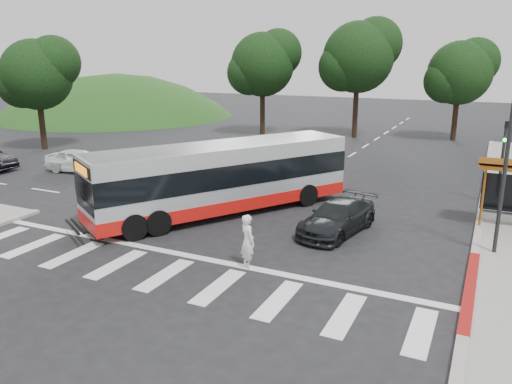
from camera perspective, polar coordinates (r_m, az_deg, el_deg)
The scene contains 15 objects.
ground at distance 20.61m, azimuth -2.22°, elevation -4.23°, with size 140.00×140.00×0.00m, color black.
curb_east at distance 26.06m, azimuth 24.45°, elevation -1.27°, with size 0.30×40.00×0.15m, color #9E9991.
curb_east_red at distance 16.60m, azimuth 23.25°, elevation -10.19°, with size 0.32×6.00×0.15m, color maroon.
hillside_nw at distance 62.95m, azimuth -15.51°, elevation 8.39°, with size 44.00×44.00×10.00m, color #1C4315.
crosswalk_ladder at distance 16.67m, azimuth -10.37°, elevation -9.29°, with size 18.00×2.60×0.01m, color silver.
traffic_signal_ne_tall at distance 18.90m, azimuth 26.84°, elevation 4.52°, with size 0.18×0.37×6.50m.
traffic_signal_ne_short at distance 26.03m, azimuth 26.37°, elevation 3.94°, with size 0.18×0.37×4.00m.
tree_north_a at distance 44.62m, azimuth 11.73°, elevation 14.97°, with size 6.60×6.15×10.17m.
tree_north_b at distance 45.34m, azimuth 22.35°, elevation 12.58°, with size 5.72×5.33×8.43m.
tree_north_c at distance 45.42m, azimuth 0.89°, elevation 14.47°, with size 6.16×5.74×9.30m.
tree_west_a at distance 41.32m, azimuth -23.67°, elevation 12.30°, with size 5.72×5.33×8.43m.
transit_bus at distance 22.35m, azimuth -3.85°, elevation 1.49°, with size 2.63×12.12×3.13m, color silver, non-canonical shape.
pedestrian at distance 16.63m, azimuth -0.95°, elevation -5.65°, with size 0.68×0.44×1.86m, color white.
dark_sedan at distance 20.24m, azimuth 9.30°, elevation -2.87°, with size 1.80×4.42×1.28m, color black.
west_car_white at distance 32.42m, azimuth -19.59°, elevation 3.40°, with size 1.70×4.21×1.44m, color white.
Camera 1 is at (9.13, -17.16, 6.84)m, focal length 35.00 mm.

